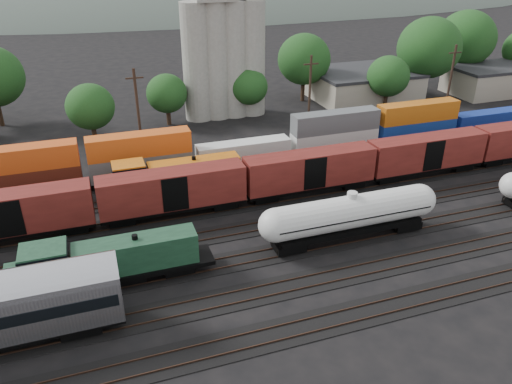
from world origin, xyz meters
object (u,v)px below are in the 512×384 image
object	(u,v)px
green_locomotive	(101,262)
orange_locomotive	(169,176)
grain_silo	(223,46)
tank_car_a	(350,214)

from	to	relation	value
green_locomotive	orange_locomotive	bearing A→B (deg)	61.08
orange_locomotive	grain_silo	world-z (taller)	grain_silo
green_locomotive	tank_car_a	world-z (taller)	tank_car_a
green_locomotive	grain_silo	world-z (taller)	grain_silo
tank_car_a	grain_silo	xyz separation A→B (m)	(-0.84, 41.00, 8.40)
green_locomotive	tank_car_a	distance (m)	22.90
green_locomotive	grain_silo	xyz separation A→B (m)	(22.06, 41.00, 8.73)
tank_car_a	orange_locomotive	size ratio (longest dim) A/B	1.07
green_locomotive	orange_locomotive	size ratio (longest dim) A/B	0.97
orange_locomotive	green_locomotive	bearing A→B (deg)	-118.92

